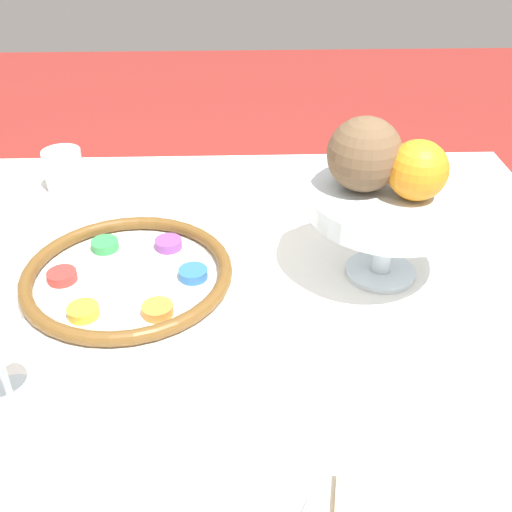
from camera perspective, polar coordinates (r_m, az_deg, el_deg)
name	(u,v)px	position (r m, az deg, el deg)	size (l,w,h in m)	color
dining_table	(177,501)	(1.05, -7.51, -22.09)	(1.27, 1.08, 0.71)	white
seder_plate	(128,276)	(0.86, -12.10, -1.87)	(0.30, 0.30, 0.03)	white
fruit_stand	(389,208)	(0.83, 12.54, 4.46)	(0.22, 0.22, 0.13)	silver
orange_fruit	(418,170)	(0.80, 15.15, 7.89)	(0.08, 0.08, 0.08)	orange
coconut	(365,154)	(0.81, 10.30, 9.50)	(0.10, 0.10, 0.10)	brown
cup_near	(64,170)	(1.14, -17.81, 7.79)	(0.07, 0.07, 0.07)	silver
fork_left	(170,195)	(1.08, -8.20, 5.81)	(0.05, 0.17, 0.01)	silver
fork_right	(187,194)	(1.08, -6.61, 5.86)	(0.06, 0.17, 0.01)	silver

